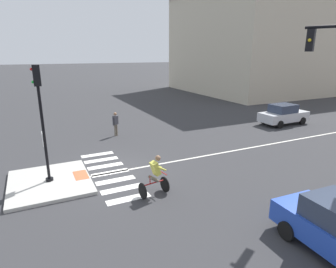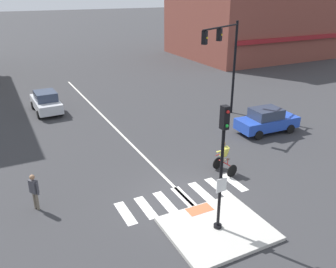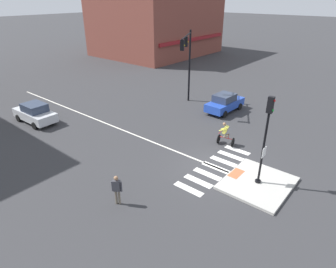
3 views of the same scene
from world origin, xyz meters
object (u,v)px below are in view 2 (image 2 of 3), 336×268
signal_pole (222,159)px  pedestrian_at_curb_left (34,189)px  traffic_light_mast (226,54)px  car_blue_cross_right (267,120)px  cyclist (224,157)px  car_silver_westbound_distant (46,102)px

signal_pole → pedestrian_at_curb_left: signal_pole is taller
signal_pole → traffic_light_mast: traffic_light_mast is taller
car_blue_cross_right → cyclist: (-5.69, -3.30, 0.06)m
car_silver_westbound_distant → cyclist: cyclist is taller
car_silver_westbound_distant → pedestrian_at_curb_left: 13.37m
car_blue_cross_right → pedestrian_at_curb_left: 14.98m
signal_pole → car_blue_cross_right: bearing=39.4°
traffic_light_mast → car_silver_westbound_distant: (-11.21, 7.18, -3.85)m
traffic_light_mast → car_blue_cross_right: traffic_light_mast is taller
signal_pole → car_silver_westbound_distant: signal_pole is taller
car_silver_westbound_distant → pedestrian_at_curb_left: bearing=-101.3°
car_blue_cross_right → signal_pole: bearing=-140.6°
signal_pole → traffic_light_mast: (7.70, 10.69, 1.51)m
signal_pole → car_blue_cross_right: 11.46m
car_silver_westbound_distant → signal_pole: bearing=-78.9°
cyclist → pedestrian_at_curb_left: size_ratio=1.01×
signal_pole → pedestrian_at_curb_left: (-6.12, 4.75, -2.17)m
car_silver_westbound_distant → car_blue_cross_right: (12.18, -10.75, 0.00)m
signal_pole → car_blue_cross_right: size_ratio=1.20×
pedestrian_at_curb_left → traffic_light_mast: bearing=23.3°
car_silver_westbound_distant → cyclist: 15.47m
car_silver_westbound_distant → cyclist: size_ratio=2.47×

